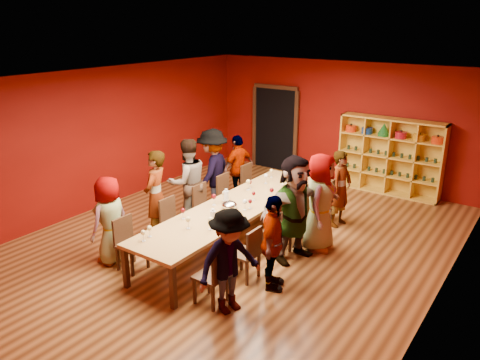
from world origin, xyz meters
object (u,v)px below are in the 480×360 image
object	(u,v)px
shelving_unit	(390,153)
chair_person_right_1	(248,251)
chair_person_left_1	(172,219)
chair_person_right_2	(281,228)
chair_person_left_3	(227,193)
person_right_1	(273,243)
person_left_2	(188,182)
chair_person_right_0	(215,274)
person_right_3	(320,202)
tasting_table	(234,209)
wine_bottle	(284,177)
person_left_3	(213,171)
chair_person_left_0	(128,241)
chair_person_left_4	(250,182)
chair_person_right_3	(298,217)
person_right_4	(341,189)
person_left_4	(238,168)
person_left_1	(156,196)
person_right_0	(229,262)
person_right_2	(295,209)
spittoon_bowl	(229,205)
person_left_0	(110,220)
chair_person_left_2	(204,204)
chair_person_right_4	(325,198)

from	to	relation	value
shelving_unit	chair_person_right_1	distance (m)	5.25
chair_person_left_1	chair_person_right_2	size ratio (longest dim) A/B	1.00
chair_person_left_3	person_right_1	distance (m)	2.95
person_left_2	chair_person_right_1	world-z (taller)	person_left_2
chair_person_right_0	person_right_3	bearing A→B (deg)	80.38
tasting_table	wine_bottle	bearing A→B (deg)	88.13
chair_person_right_1	person_left_3	bearing A→B (deg)	139.30
chair_person_left_0	chair_person_left_4	size ratio (longest dim) A/B	1.00
chair_person_left_3	person_right_3	bearing A→B (deg)	-6.61
chair_person_right_3	person_right_4	bearing A→B (deg)	74.96
person_left_2	person_left_4	distance (m)	1.64
chair_person_right_2	person_right_3	world-z (taller)	person_right_3
chair_person_left_4	person_left_1	bearing A→B (deg)	-98.60
tasting_table	chair_person_left_0	xyz separation A→B (m)	(-0.91, -1.72, -0.20)
person_left_3	person_right_3	xyz separation A→B (m)	(2.61, -0.26, -0.02)
person_right_4	person_right_3	bearing A→B (deg)	-168.57
shelving_unit	person_left_2	bearing A→B (deg)	-123.63
shelving_unit	wine_bottle	distance (m)	2.97
wine_bottle	person_right_3	bearing A→B (deg)	-36.25
person_left_1	person_right_0	world-z (taller)	person_left_1
person_right_2	spittoon_bowl	bearing A→B (deg)	120.66
person_left_0	person_right_2	bearing A→B (deg)	122.53
wine_bottle	person_right_2	bearing A→B (deg)	-54.49
chair_person_right_0	chair_person_right_1	distance (m)	0.85
chair_person_left_0	chair_person_right_2	xyz separation A→B (m)	(1.82, 1.86, 0.00)
chair_person_left_2	person_right_3	xyz separation A→B (m)	(2.24, 0.50, 0.39)
tasting_table	person_right_0	xyz separation A→B (m)	(1.17, -1.74, 0.07)
chair_person_right_0	person_right_1	bearing A→B (deg)	62.63
person_left_1	chair_person_right_3	bearing A→B (deg)	100.66
person_left_0	person_left_1	xyz separation A→B (m)	(0.03, 1.05, 0.11)
shelving_unit	chair_person_right_0	distance (m)	6.09
chair_person_right_1	person_right_3	bearing A→B (deg)	75.54
person_right_1	person_right_3	xyz separation A→B (m)	(-0.02, 1.63, 0.13)
chair_person_right_0	chair_person_right_3	distance (m)	2.47
chair_person_left_4	chair_person_right_1	world-z (taller)	same
shelving_unit	person_right_4	bearing A→B (deg)	-94.13
chair_person_left_3	person_left_4	world-z (taller)	person_left_4
chair_person_left_4	chair_person_right_2	bearing A→B (deg)	-43.61
chair_person_right_2	chair_person_right_4	size ratio (longest dim) A/B	1.00
person_left_1	person_right_1	xyz separation A→B (m)	(2.64, -0.22, -0.11)
person_left_0	person_left_2	world-z (taller)	person_left_2
person_left_3	chair_person_left_0	bearing A→B (deg)	-6.51
person_left_4	person_right_4	bearing A→B (deg)	100.95
chair_person_left_3	person_left_2	bearing A→B (deg)	-118.21
chair_person_left_0	spittoon_bowl	world-z (taller)	spittoon_bowl
person_left_3	person_right_3	bearing A→B (deg)	70.03
chair_person_left_0	person_right_1	world-z (taller)	person_right_1
person_right_1	chair_person_right_1	bearing A→B (deg)	65.87
person_left_3	tasting_table	bearing A→B (deg)	37.87
chair_person_right_4	chair_person_left_1	bearing A→B (deg)	-125.34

